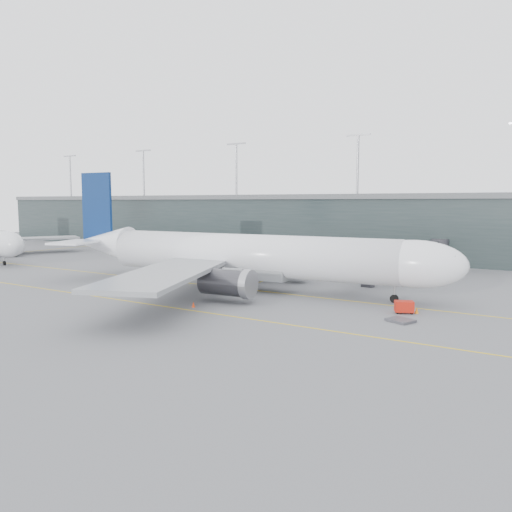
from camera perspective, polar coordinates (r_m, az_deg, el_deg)
The scene contains 17 objects.
ground at distance 83.72m, azimuth -3.61°, elevation -3.00°, with size 320.00×320.00×0.00m, color slate.
taxiline_a at distance 80.54m, azimuth -5.26°, elevation -3.37°, with size 160.00×0.25×0.02m, color gold.
taxiline_b at distance 68.69m, azimuth -13.37°, elevation -5.19°, with size 160.00×0.25×0.02m, color gold.
taxiline_lead_main at distance 98.21m, azimuth 5.57°, elevation -1.64°, with size 0.25×60.00×0.02m, color gold.
taxiline_lead_adj at distance 151.41m, azimuth -22.70°, elevation 0.67°, with size 0.25×60.00×0.02m, color gold.
terminal at distance 134.28m, azimuth 10.90°, elevation 3.65°, with size 240.00×36.00×29.00m.
main_aircraft at distance 76.17m, azimuth -1.37°, elevation 0.04°, with size 66.08×61.90×18.52m.
jet_bridge at distance 92.58m, azimuth 15.93°, elevation 0.34°, with size 7.63×43.80×5.74m.
gse_cart at distance 62.95m, azimuth 16.56°, elevation -5.55°, with size 2.58×2.18×1.50m.
baggage_dolly at distance 58.65m, azimuth 16.18°, elevation -7.07°, with size 2.77×2.21×0.28m, color #3C3C42.
uld_a at distance 93.93m, azimuth -2.83°, elevation -1.39°, with size 2.41×2.16×1.82m.
uld_b at distance 95.20m, azimuth -0.32°, elevation -1.33°, with size 2.27×2.06×1.69m.
uld_c at distance 91.23m, azimuth 0.27°, elevation -1.65°, with size 2.13×1.83×1.72m.
cone_nose at distance 63.40m, azimuth 17.89°, elevation -5.94°, with size 0.47×0.47×0.75m, color orange.
cone_wing_stbd at distance 64.30m, azimuth -7.17°, elevation -5.53°, with size 0.45×0.45×0.71m, color red.
cone_wing_port at distance 89.33m, azimuth 5.65°, elevation -2.19°, with size 0.47×0.47×0.74m, color red.
cone_tail at distance 81.60m, azimuth -12.14°, elevation -3.11°, with size 0.45×0.45×0.72m, color #FD630E.
Camera 1 is at (47.99, -67.28, 13.41)m, focal length 35.00 mm.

